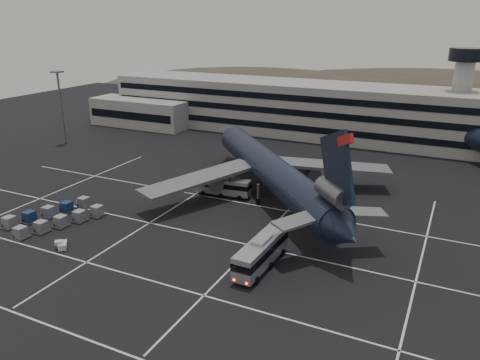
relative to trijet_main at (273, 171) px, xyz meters
The scene contains 11 objects.
ground 23.77m from the trijet_main, 109.31° to the right, with size 260.00×260.00×0.00m, color black.
lane_markings 22.80m from the trijet_main, 107.62° to the right, with size 90.00×55.62×0.01m.
terminal 50.42m from the trijet_main, 102.16° to the left, with size 125.00×26.00×24.00m.
hills 149.49m from the trijet_main, 86.01° to the left, with size 352.00×180.00×44.00m.
lightpole_left 64.36m from the trijet_main, 168.17° to the left, with size 2.40×2.40×18.28m.
trijet_main is the anchor object (origin of this frame).
bus_near 24.29m from the trijet_main, 71.35° to the right, with size 3.28×11.80×4.13m.
bus_far 9.58m from the trijet_main, 165.51° to the right, with size 10.40×3.45×3.60m.
tug_a 33.50m from the trijet_main, 149.93° to the right, with size 1.78×2.20×1.23m.
tug_b 36.32m from the trijet_main, 122.54° to the right, with size 2.23×2.30×1.29m.
uld_cluster 36.76m from the trijet_main, 138.61° to the right, with size 11.75×15.79×1.86m.
Camera 1 is at (36.37, -50.59, 30.83)m, focal length 35.00 mm.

